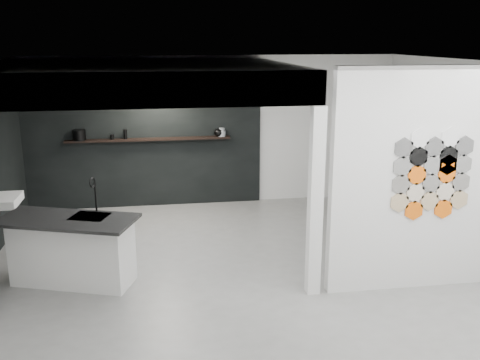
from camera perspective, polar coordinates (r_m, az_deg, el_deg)
name	(u,v)px	position (r m, az deg, el deg)	size (l,w,h in m)	color
floor	(236,264)	(7.68, -0.40, -8.96)	(7.00, 6.00, 0.01)	slate
partition_panel	(426,180)	(6.99, 19.21, -0.05)	(2.45, 0.15, 2.80)	silver
bay_clad_back	(144,145)	(10.11, -10.24, 3.69)	(4.40, 0.04, 2.35)	black
bulkhead	(137,78)	(7.97, -10.97, 10.67)	(4.40, 4.00, 0.40)	silver
corner_column	(315,203)	(6.52, 8.04, -2.45)	(0.16, 0.16, 2.35)	silver
fascia_beam	(131,90)	(6.06, -11.55, 9.37)	(4.40, 0.16, 0.40)	silver
wall_basin	(5,201)	(8.37, -23.82, -2.02)	(0.40, 0.60, 0.12)	silver
display_shelf	(149,139)	(9.98, -9.71, 4.30)	(3.00, 0.15, 0.04)	black
kitchen_island	(72,249)	(7.28, -17.48, -7.03)	(1.88, 1.29, 1.39)	silver
stockpot	(79,135)	(10.05, -16.77, 4.62)	(0.23, 0.23, 0.19)	black
kettle	(219,132)	(10.02, -2.31, 5.10)	(0.18, 0.18, 0.15)	black
glass_bowl	(222,133)	(10.03, -1.97, 4.98)	(0.15, 0.15, 0.11)	gray
glass_vase	(222,132)	(10.03, -1.97, 5.13)	(0.11, 0.11, 0.16)	gray
bottle_dark	(125,134)	(9.97, -12.13, 4.80)	(0.07, 0.07, 0.17)	black
utensil_cup	(112,137)	(10.00, -13.47, 4.50)	(0.07, 0.07, 0.09)	black
hex_tile_cluster	(433,174)	(6.91, 19.86, 0.62)	(1.04, 0.02, 1.16)	tan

